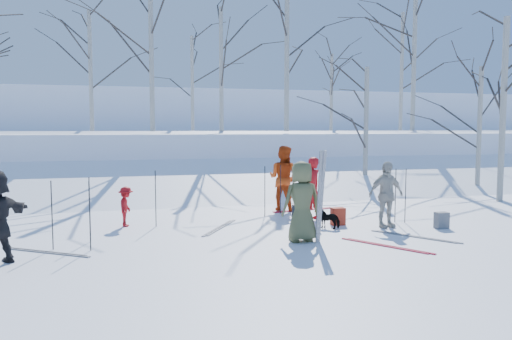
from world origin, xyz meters
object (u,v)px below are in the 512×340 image
object	(u,v)px
skier_olive_center	(302,202)
skier_cream_east	(386,195)
skier_red_seated	(126,207)
backpack_dark	(300,213)
backpack_grey	(442,220)
backpack_red	(338,216)
dog	(329,218)
skier_red_north	(312,188)
skier_redor_behind	(283,178)

from	to	relation	value
skier_olive_center	skier_cream_east	distance (m)	2.58
skier_red_seated	backpack_dark	bearing A→B (deg)	-84.76
backpack_grey	backpack_red	bearing A→B (deg)	155.05
dog	backpack_grey	size ratio (longest dim) A/B	1.44
skier_red_north	backpack_dark	distance (m)	0.70
skier_cream_east	dog	xyz separation A→B (m)	(-1.32, 0.25, -0.55)
skier_red_seated	backpack_dark	xyz separation A→B (m)	(4.25, -0.41, -0.28)
skier_red_seated	backpack_dark	size ratio (longest dim) A/B	2.39
skier_olive_center	backpack_dark	bearing A→B (deg)	-111.92
skier_red_seated	dog	distance (m)	4.83
skier_red_north	skier_cream_east	world-z (taller)	skier_red_north
skier_red_seated	backpack_grey	bearing A→B (deg)	-96.20
skier_olive_center	backpack_grey	size ratio (longest dim) A/B	4.39
skier_red_north	skier_red_seated	bearing A→B (deg)	-32.29
skier_cream_east	backpack_dark	distance (m)	2.20
skier_redor_behind	dog	distance (m)	2.83
backpack_dark	skier_red_north	bearing A→B (deg)	15.16
skier_red_north	skier_redor_behind	xyz separation A→B (m)	(-0.24, 1.59, 0.12)
backpack_red	backpack_grey	size ratio (longest dim) A/B	1.11
skier_redor_behind	backpack_dark	xyz separation A→B (m)	(-0.11, -1.68, -0.72)
skier_red_seated	skier_redor_behind	bearing A→B (deg)	-63.00
skier_cream_east	backpack_grey	xyz separation A→B (m)	(1.21, -0.45, -0.59)
dog	skier_cream_east	bearing A→B (deg)	121.32
skier_red_north	dog	world-z (taller)	skier_red_north
skier_red_north	backpack_grey	world-z (taller)	skier_red_north
backpack_grey	skier_olive_center	bearing A→B (deg)	-173.39
backpack_dark	dog	bearing A→B (deg)	-71.82
skier_red_north	backpack_dark	size ratio (longest dim) A/B	4.01
skier_olive_center	backpack_red	world-z (taller)	skier_olive_center
dog	skier_red_north	bearing A→B (deg)	-138.04
skier_red_north	skier_cream_east	bearing A→B (deg)	104.83
skier_red_seated	backpack_red	size ratio (longest dim) A/B	2.27
skier_red_north	backpack_red	world-z (taller)	skier_red_north
skier_redor_behind	backpack_dark	world-z (taller)	skier_redor_behind
skier_cream_east	backpack_red	bearing A→B (deg)	144.86
skier_red_north	skier_cream_east	distance (m)	1.93
skier_redor_behind	backpack_red	xyz separation A→B (m)	(0.59, -2.43, -0.71)
skier_cream_east	skier_redor_behind	bearing A→B (deg)	112.44
skier_red_seated	backpack_red	xyz separation A→B (m)	(4.96, -1.16, -0.27)
backpack_red	dog	bearing A→B (deg)	-139.57
skier_red_seated	dog	size ratio (longest dim) A/B	1.74
skier_redor_behind	dog	bearing A→B (deg)	138.94
backpack_dark	backpack_grey	bearing A→B (deg)	-31.47
dog	skier_olive_center	bearing A→B (deg)	-2.41
skier_olive_center	dog	distance (m)	1.69
skier_redor_behind	skier_red_seated	bearing A→B (deg)	60.36
backpack_red	backpack_grey	world-z (taller)	backpack_red
skier_red_north	backpack_dark	bearing A→B (deg)	-13.24
skier_olive_center	skier_red_seated	distance (m)	4.36
skier_red_seated	dog	xyz separation A→B (m)	(4.60, -1.46, -0.25)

